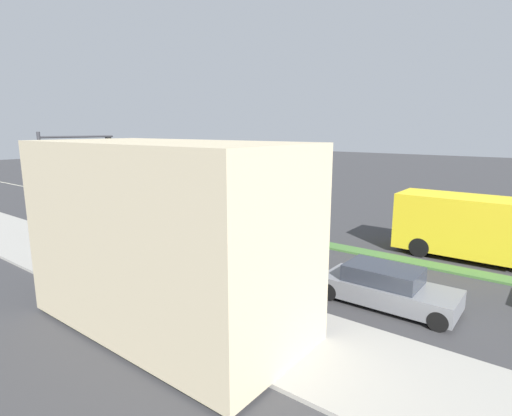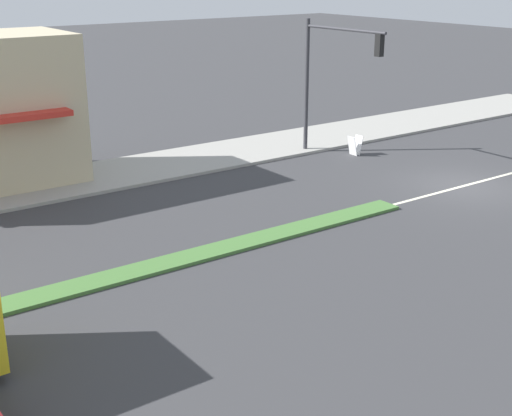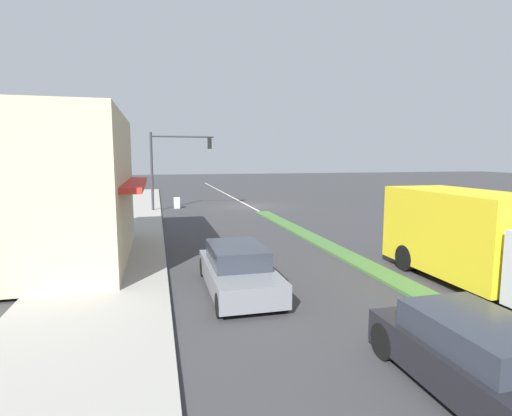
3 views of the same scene
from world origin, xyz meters
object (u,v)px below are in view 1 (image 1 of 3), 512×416
(pedestrian, at_px, (161,275))
(traffic_signal_main, at_px, (67,164))
(warning_aframe_sign, at_px, (67,218))
(suv_grey, at_px, (387,287))
(delivery_truck, at_px, (478,228))
(sedan_maroon, at_px, (475,232))

(pedestrian, bearing_deg, traffic_signal_main, -105.29)
(warning_aframe_sign, height_order, suv_grey, suv_grey)
(warning_aframe_sign, bearing_deg, traffic_signal_main, 74.69)
(warning_aframe_sign, xyz_separation_m, delivery_truck, (-7.97, 21.33, 1.04))
(traffic_signal_main, xyz_separation_m, sedan_maroon, (-11.12, 19.55, -3.25))
(suv_grey, bearing_deg, warning_aframe_sign, -87.79)
(pedestrian, xyz_separation_m, sedan_maroon, (-14.51, 7.19, -0.33))
(pedestrian, relative_size, delivery_truck, 0.22)
(pedestrian, distance_m, warning_aframe_sign, 14.18)
(delivery_truck, bearing_deg, suv_grey, -11.69)
(traffic_signal_main, xyz_separation_m, pedestrian, (3.38, 12.36, -2.92))
(pedestrian, distance_m, suv_grey, 7.65)
(delivery_truck, xyz_separation_m, sedan_maroon, (-2.80, -0.48, -0.82))
(delivery_truck, bearing_deg, traffic_signal_main, -67.43)
(warning_aframe_sign, distance_m, delivery_truck, 22.80)
(pedestrian, bearing_deg, delivery_truck, 146.77)
(pedestrian, xyz_separation_m, warning_aframe_sign, (-3.74, -13.67, -0.55))
(suv_grey, bearing_deg, delivery_truck, 168.31)
(sedan_maroon, bearing_deg, pedestrian, -26.37)
(pedestrian, relative_size, sedan_maroon, 0.36)
(traffic_signal_main, distance_m, pedestrian, 13.14)
(traffic_signal_main, bearing_deg, delivery_truck, 112.57)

